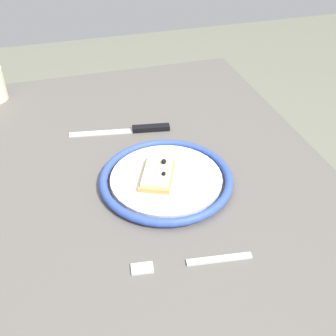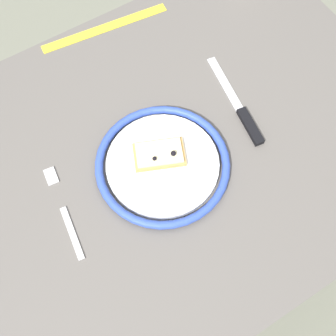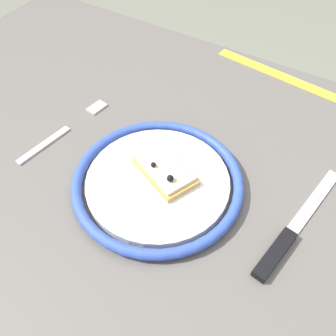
{
  "view_description": "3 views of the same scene",
  "coord_description": "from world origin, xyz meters",
  "px_view_note": "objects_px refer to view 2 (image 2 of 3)",
  "views": [
    {
      "loc": [
        -0.6,
        0.15,
        1.31
      ],
      "look_at": [
        0.04,
        -0.04,
        0.8
      ],
      "focal_mm": 44.6,
      "sensor_mm": 36.0,
      "label": 1
    },
    {
      "loc": [
        -0.16,
        -0.35,
        1.57
      ],
      "look_at": [
        0.03,
        -0.05,
        0.79
      ],
      "focal_mm": 46.73,
      "sensor_mm": 36.0,
      "label": 2
    },
    {
      "loc": [
        0.23,
        -0.33,
        1.24
      ],
      "look_at": [
        0.04,
        -0.01,
        0.79
      ],
      "focal_mm": 40.02,
      "sensor_mm": 36.0,
      "label": 3
    }
  ],
  "objects_px": {
    "plate": "(163,164)",
    "knife": "(243,114)",
    "dining_table": "(144,181)",
    "fork": "(64,211)",
    "pizza_slice_near": "(159,154)",
    "measuring_tape": "(105,28)"
  },
  "relations": [
    {
      "from": "plate",
      "to": "knife",
      "type": "bearing_deg",
      "value": 3.26
    },
    {
      "from": "dining_table",
      "to": "knife",
      "type": "xyz_separation_m",
      "value": [
        0.24,
        -0.02,
        0.1
      ]
    },
    {
      "from": "knife",
      "to": "fork",
      "type": "bearing_deg",
      "value": 178.96
    },
    {
      "from": "knife",
      "to": "fork",
      "type": "xyz_separation_m",
      "value": [
        -0.42,
        0.01,
        -0.0
      ]
    },
    {
      "from": "pizza_slice_near",
      "to": "plate",
      "type": "bearing_deg",
      "value": -100.9
    },
    {
      "from": "plate",
      "to": "measuring_tape",
      "type": "xyz_separation_m",
      "value": [
        0.07,
        0.38,
        -0.01
      ]
    },
    {
      "from": "dining_table",
      "to": "plate",
      "type": "bearing_deg",
      "value": -45.35
    },
    {
      "from": "pizza_slice_near",
      "to": "knife",
      "type": "relative_size",
      "value": 0.49
    },
    {
      "from": "measuring_tape",
      "to": "fork",
      "type": "bearing_deg",
      "value": -121.64
    },
    {
      "from": "dining_table",
      "to": "pizza_slice_near",
      "type": "relative_size",
      "value": 10.14
    },
    {
      "from": "knife",
      "to": "fork",
      "type": "distance_m",
      "value": 0.42
    },
    {
      "from": "fork",
      "to": "measuring_tape",
      "type": "height_order",
      "value": "fork"
    },
    {
      "from": "pizza_slice_near",
      "to": "measuring_tape",
      "type": "relative_size",
      "value": 0.38
    },
    {
      "from": "knife",
      "to": "measuring_tape",
      "type": "bearing_deg",
      "value": 110.11
    },
    {
      "from": "plate",
      "to": "pizza_slice_near",
      "type": "distance_m",
      "value": 0.02
    },
    {
      "from": "dining_table",
      "to": "knife",
      "type": "bearing_deg",
      "value": -4.67
    },
    {
      "from": "knife",
      "to": "fork",
      "type": "height_order",
      "value": "knife"
    },
    {
      "from": "dining_table",
      "to": "fork",
      "type": "relative_size",
      "value": 5.91
    },
    {
      "from": "plate",
      "to": "fork",
      "type": "height_order",
      "value": "plate"
    },
    {
      "from": "pizza_slice_near",
      "to": "knife",
      "type": "height_order",
      "value": "pizza_slice_near"
    },
    {
      "from": "fork",
      "to": "measuring_tape",
      "type": "distance_m",
      "value": 0.46
    },
    {
      "from": "dining_table",
      "to": "fork",
      "type": "height_order",
      "value": "fork"
    }
  ]
}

